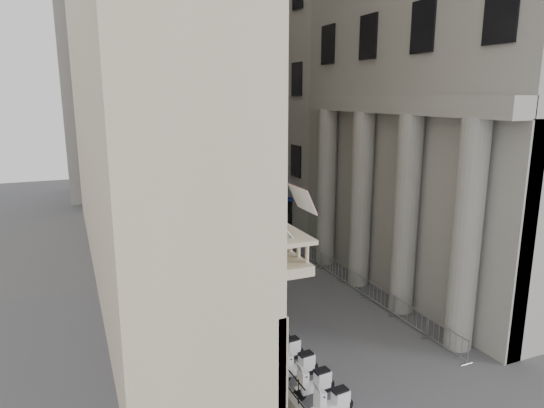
{
  "coord_description": "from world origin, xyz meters",
  "views": [
    {
      "loc": [
        -10.93,
        -8.81,
        10.84
      ],
      "look_at": [
        0.1,
        17.22,
        4.5
      ],
      "focal_mm": 32.0,
      "sensor_mm": 36.0,
      "label": 1
    }
  ],
  "objects": [
    {
      "name": "far_building",
      "position": [
        0.0,
        48.0,
        15.0
      ],
      "size": [
        22.0,
        10.0,
        30.0
      ],
      "primitive_type": "cube",
      "color": "#B3B1A9",
      "rests_on": "ground"
    },
    {
      "name": "iron_fence",
      "position": [
        -4.3,
        18.0,
        0.0
      ],
      "size": [
        0.3,
        28.0,
        1.4
      ],
      "primitive_type": null,
      "color": "black",
      "rests_on": "ground"
    },
    {
      "name": "blue_awning",
      "position": [
        4.15,
        26.0,
        0.0
      ],
      "size": [
        1.6,
        3.0,
        3.0
      ],
      "primitive_type": null,
      "color": "navy",
      "rests_on": "ground"
    },
    {
      "name": "flag",
      "position": [
        -4.0,
        5.0,
        0.0
      ],
      "size": [
        1.0,
        1.4,
        8.2
      ],
      "primitive_type": null,
      "color": "#9E0C11",
      "rests_on": "ground"
    },
    {
      "name": "scooter_1",
      "position": [
        -3.3,
        5.2,
        0.0
      ],
      "size": [
        1.44,
        0.67,
        1.5
      ],
      "primitive_type": null,
      "rotation": [
        0.0,
        0.0,
        1.65
      ],
      "color": "silver",
      "rests_on": "ground"
    },
    {
      "name": "scooter_2",
      "position": [
        -3.3,
        6.49,
        0.0
      ],
      "size": [
        1.44,
        0.67,
        1.5
      ],
      "primitive_type": null,
      "rotation": [
        0.0,
        0.0,
        1.65
      ],
      "color": "silver",
      "rests_on": "ground"
    },
    {
      "name": "scooter_3",
      "position": [
        -3.3,
        7.78,
        0.0
      ],
      "size": [
        1.44,
        0.67,
        1.5
      ],
      "primitive_type": null,
      "rotation": [
        0.0,
        0.0,
        1.65
      ],
      "color": "silver",
      "rests_on": "ground"
    },
    {
      "name": "scooter_4",
      "position": [
        -3.3,
        9.06,
        0.0
      ],
      "size": [
        1.44,
        0.67,
        1.5
      ],
      "primitive_type": null,
      "rotation": [
        0.0,
        0.0,
        1.65
      ],
      "color": "silver",
      "rests_on": "ground"
    },
    {
      "name": "scooter_5",
      "position": [
        -3.3,
        10.35,
        0.0
      ],
      "size": [
        1.44,
        0.67,
        1.5
      ],
      "primitive_type": null,
      "rotation": [
        0.0,
        0.0,
        1.65
      ],
      "color": "silver",
      "rests_on": "ground"
    },
    {
      "name": "scooter_6",
      "position": [
        -3.3,
        11.64,
        0.0
      ],
      "size": [
        1.44,
        0.67,
        1.5
      ],
      "primitive_type": null,
      "rotation": [
        0.0,
        0.0,
        1.65
      ],
      "color": "silver",
      "rests_on": "ground"
    },
    {
      "name": "scooter_7",
      "position": [
        -3.3,
        12.92,
        0.0
      ],
      "size": [
        1.44,
        0.67,
        1.5
      ],
      "primitive_type": null,
      "rotation": [
        0.0,
        0.0,
        1.65
      ],
      "color": "silver",
      "rests_on": "ground"
    },
    {
      "name": "scooter_8",
      "position": [
        -3.3,
        14.21,
        0.0
      ],
      "size": [
        1.44,
        0.67,
        1.5
      ],
      "primitive_type": null,
      "rotation": [
        0.0,
        0.0,
        1.65
      ],
      "color": "silver",
      "rests_on": "ground"
    },
    {
      "name": "scooter_9",
      "position": [
        -3.3,
        15.5,
        0.0
      ],
      "size": [
        1.44,
        0.67,
        1.5
      ],
      "primitive_type": null,
      "rotation": [
        0.0,
        0.0,
        1.65
      ],
      "color": "silver",
      "rests_on": "ground"
    },
    {
      "name": "scooter_10",
      "position": [
        -3.3,
        16.78,
        0.0
      ],
      "size": [
        1.44,
        0.67,
        1.5
      ],
      "primitive_type": null,
      "rotation": [
        0.0,
        0.0,
        1.65
      ],
      "color": "silver",
      "rests_on": "ground"
    },
    {
      "name": "scooter_11",
      "position": [
        -3.3,
        18.07,
        0.0
      ],
      "size": [
        1.44,
        0.67,
        1.5
      ],
      "primitive_type": null,
      "rotation": [
        0.0,
        0.0,
        1.65
      ],
      "color": "silver",
      "rests_on": "ground"
    },
    {
      "name": "scooter_12",
      "position": [
        -3.3,
        19.36,
        0.0
      ],
      "size": [
        1.44,
        0.67,
        1.5
      ],
      "primitive_type": null,
      "rotation": [
        0.0,
        0.0,
        1.65
      ],
      "color": "silver",
      "rests_on": "ground"
    },
    {
      "name": "scooter_13",
      "position": [
        -3.3,
        20.64,
        0.0
      ],
      "size": [
        1.44,
        0.67,
        1.5
      ],
      "primitive_type": null,
      "rotation": [
        0.0,
        0.0,
        1.65
      ],
      "color": "silver",
      "rests_on": "ground"
    },
    {
      "name": "barrier_0",
      "position": [
        3.51,
        5.84,
        0.0
      ],
      "size": [
        0.6,
        2.4,
        1.1
      ],
      "primitive_type": null,
      "color": "#A0A2A7",
      "rests_on": "ground"
    },
    {
      "name": "barrier_1",
      "position": [
        3.51,
        8.34,
        0.0
      ],
      "size": [
        0.6,
        2.4,
        1.1
      ],
      "primitive_type": null,
      "color": "#A0A2A7",
      "rests_on": "ground"
    },
    {
      "name": "barrier_2",
      "position": [
        3.51,
        10.84,
        0.0
      ],
      "size": [
        0.6,
        2.4,
        1.1
      ],
      "primitive_type": null,
      "color": "#A0A2A7",
      "rests_on": "ground"
    },
    {
      "name": "barrier_3",
      "position": [
        3.51,
        13.34,
        0.0
      ],
      "size": [
        0.6,
        2.4,
        1.1
      ],
      "primitive_type": null,
      "color": "#A0A2A7",
      "rests_on": "ground"
    },
    {
      "name": "barrier_4",
      "position": [
        3.51,
        15.84,
        0.0
      ],
      "size": [
        0.6,
        2.4,
        1.1
      ],
      "primitive_type": null,
      "color": "#A0A2A7",
      "rests_on": "ground"
    },
    {
      "name": "barrier_5",
      "position": [
        3.51,
        18.34,
        0.0
      ],
      "size": [
        0.6,
        2.4,
        1.1
      ],
      "primitive_type": null,
      "color": "#A0A2A7",
      "rests_on": "ground"
    },
    {
      "name": "barrier_6",
      "position": [
        3.51,
        20.84,
        0.0
      ],
      "size": [
        0.6,
        2.4,
        1.1
      ],
      "primitive_type": null,
      "color": "#A0A2A7",
      "rests_on": "ground"
    },
    {
      "name": "security_tent",
      "position": [
        -3.6,
        23.7,
        2.91
      ],
      "size": [
        4.29,
        4.29,
        3.48
      ],
      "color": "silver",
      "rests_on": "ground"
    },
    {
      "name": "street_lamp",
      "position": [
        -3.85,
        21.16,
        5.16
      ],
      "size": [
        2.81,
        0.24,
        8.62
      ],
      "rotation": [
        0.0,
        0.0,
        0.01
      ],
      "color": "#979A9F",
      "rests_on": "ground"
    },
    {
      "name": "info_kiosk",
      "position": [
        -2.49,
        19.44,
        0.88
      ],
      "size": [
        0.46,
        0.86,
        1.75
      ],
      "rotation": [
        0.0,
        0.0,
        -0.28
      ],
      "color": "black",
      "rests_on": "ground"
    },
    {
      "name": "pedestrian_a",
      "position": [
        0.09,
        30.13,
        0.96
      ],
      "size": [
        0.8,
        0.63,
        1.92
      ],
      "primitive_type": "imported",
      "rotation": [
        0.0,
        0.0,
        2.87
      ],
      "color": "#0D1236",
      "rests_on": "ground"
    },
    {
      "name": "pedestrian_b",
      "position": [
        2.33,
        25.22,
        0.85
      ],
      "size": [
        1.03,
        0.95,
        1.7
      ],
      "primitive_type": "imported",
      "rotation": [
        0.0,
        0.0,
        2.68
      ],
      "color": "black",
      "rests_on": "ground"
    },
    {
      "name": "pedestrian_c",
      "position": [
        -0.04,
        36.0,
        0.88
      ],
      "size": [
        1.02,
        0.87,
        1.76
      ],
      "primitive_type": "imported",
      "rotation": [
        0.0,
        0.0,
        3.58
      ],
      "color": "black",
      "rests_on": "ground"
    }
  ]
}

